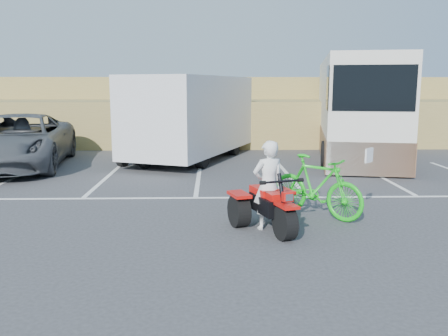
{
  "coord_description": "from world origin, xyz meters",
  "views": [
    {
      "loc": [
        0.4,
        -8.71,
        2.66
      ],
      "look_at": [
        0.64,
        0.84,
        1.0
      ],
      "focal_mm": 38.0,
      "sensor_mm": 36.0,
      "label": 1
    }
  ],
  "objects_px": {
    "rider": "(268,185)",
    "rv_motorhome": "(355,114)",
    "green_dirt_bike": "(316,186)",
    "grey_pickup": "(19,141)",
    "cargo_trailer": "(192,115)",
    "quad_atv_green": "(142,165)",
    "red_trike_atv": "(271,231)",
    "quad_atv_blue": "(144,161)"
  },
  "relations": [
    {
      "from": "green_dirt_bike",
      "to": "grey_pickup",
      "type": "distance_m",
      "value": 10.53
    },
    {
      "from": "grey_pickup",
      "to": "rv_motorhome",
      "type": "xyz_separation_m",
      "value": [
        11.92,
        2.73,
        0.69
      ]
    },
    {
      "from": "rider",
      "to": "rv_motorhome",
      "type": "height_order",
      "value": "rv_motorhome"
    },
    {
      "from": "rv_motorhome",
      "to": "quad_atv_green",
      "type": "distance_m",
      "value": 8.46
    },
    {
      "from": "rider",
      "to": "green_dirt_bike",
      "type": "bearing_deg",
      "value": -160.91
    },
    {
      "from": "red_trike_atv",
      "to": "green_dirt_bike",
      "type": "height_order",
      "value": "green_dirt_bike"
    },
    {
      "from": "quad_atv_blue",
      "to": "grey_pickup",
      "type": "bearing_deg",
      "value": 174.05
    },
    {
      "from": "cargo_trailer",
      "to": "rv_motorhome",
      "type": "bearing_deg",
      "value": 32.11
    },
    {
      "from": "green_dirt_bike",
      "to": "rv_motorhome",
      "type": "relative_size",
      "value": 0.2
    },
    {
      "from": "red_trike_atv",
      "to": "green_dirt_bike",
      "type": "bearing_deg",
      "value": 24.78
    },
    {
      "from": "rider",
      "to": "rv_motorhome",
      "type": "bearing_deg",
      "value": -133.1
    },
    {
      "from": "red_trike_atv",
      "to": "quad_atv_green",
      "type": "distance_m",
      "value": 8.25
    },
    {
      "from": "rider",
      "to": "cargo_trailer",
      "type": "relative_size",
      "value": 0.24
    },
    {
      "from": "quad_atv_blue",
      "to": "quad_atv_green",
      "type": "height_order",
      "value": "quad_atv_green"
    },
    {
      "from": "rider",
      "to": "cargo_trailer",
      "type": "height_order",
      "value": "cargo_trailer"
    },
    {
      "from": "grey_pickup",
      "to": "rv_motorhome",
      "type": "height_order",
      "value": "rv_motorhome"
    },
    {
      "from": "rider",
      "to": "rv_motorhome",
      "type": "relative_size",
      "value": 0.16
    },
    {
      "from": "green_dirt_bike",
      "to": "quad_atv_green",
      "type": "distance_m",
      "value": 7.95
    },
    {
      "from": "red_trike_atv",
      "to": "quad_atv_blue",
      "type": "distance_m",
      "value": 9.02
    },
    {
      "from": "rv_motorhome",
      "to": "grey_pickup",
      "type": "bearing_deg",
      "value": -155.96
    },
    {
      "from": "rider",
      "to": "quad_atv_blue",
      "type": "distance_m",
      "value": 8.91
    },
    {
      "from": "rider",
      "to": "quad_atv_blue",
      "type": "bearing_deg",
      "value": -85.18
    },
    {
      "from": "rv_motorhome",
      "to": "rider",
      "type": "bearing_deg",
      "value": -103.67
    },
    {
      "from": "rider",
      "to": "grey_pickup",
      "type": "relative_size",
      "value": 0.27
    },
    {
      "from": "green_dirt_bike",
      "to": "rv_motorhome",
      "type": "bearing_deg",
      "value": 22.66
    },
    {
      "from": "red_trike_atv",
      "to": "cargo_trailer",
      "type": "height_order",
      "value": "cargo_trailer"
    },
    {
      "from": "cargo_trailer",
      "to": "rider",
      "type": "bearing_deg",
      "value": -56.75
    },
    {
      "from": "rider",
      "to": "grey_pickup",
      "type": "distance_m",
      "value": 10.22
    },
    {
      "from": "red_trike_atv",
      "to": "rv_motorhome",
      "type": "bearing_deg",
      "value": 47.44
    },
    {
      "from": "red_trike_atv",
      "to": "rider",
      "type": "distance_m",
      "value": 0.85
    },
    {
      "from": "rv_motorhome",
      "to": "quad_atv_green",
      "type": "height_order",
      "value": "rv_motorhome"
    },
    {
      "from": "rider",
      "to": "grey_pickup",
      "type": "height_order",
      "value": "grey_pickup"
    },
    {
      "from": "rv_motorhome",
      "to": "quad_atv_blue",
      "type": "height_order",
      "value": "rv_motorhome"
    },
    {
      "from": "rv_motorhome",
      "to": "quad_atv_green",
      "type": "xyz_separation_m",
      "value": [
        -7.95,
        -2.44,
        -1.56
      ]
    },
    {
      "from": "red_trike_atv",
      "to": "rider",
      "type": "xyz_separation_m",
      "value": [
        -0.05,
        0.14,
        0.84
      ]
    },
    {
      "from": "quad_atv_green",
      "to": "green_dirt_bike",
      "type": "bearing_deg",
      "value": -30.38
    },
    {
      "from": "quad_atv_blue",
      "to": "cargo_trailer",
      "type": "bearing_deg",
      "value": -6.67
    },
    {
      "from": "rv_motorhome",
      "to": "green_dirt_bike",
      "type": "bearing_deg",
      "value": -99.83
    },
    {
      "from": "grey_pickup",
      "to": "rv_motorhome",
      "type": "bearing_deg",
      "value": 4.97
    },
    {
      "from": "grey_pickup",
      "to": "quad_atv_blue",
      "type": "distance_m",
      "value": 4.17
    },
    {
      "from": "rider",
      "to": "grey_pickup",
      "type": "xyz_separation_m",
      "value": [
        -7.4,
        7.05,
        0.03
      ]
    },
    {
      "from": "quad_atv_green",
      "to": "red_trike_atv",
      "type": "bearing_deg",
      "value": -40.27
    }
  ]
}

